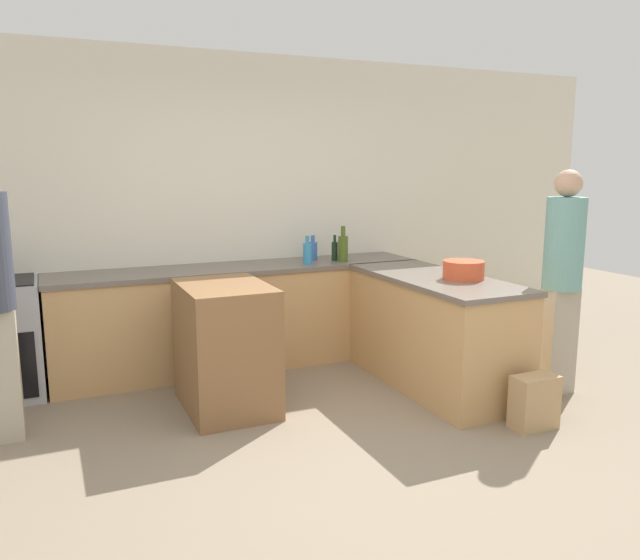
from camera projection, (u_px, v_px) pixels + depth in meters
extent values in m
plane|color=gray|center=(348.00, 467.00, 3.64)|extent=(14.00, 14.00, 0.00)
cube|color=silver|center=(228.00, 209.00, 5.56)|extent=(8.00, 0.06, 2.70)
cube|color=tan|center=(241.00, 318.00, 5.43)|extent=(3.14, 0.60, 0.84)
cube|color=#6B6056|center=(240.00, 268.00, 5.36)|extent=(3.17, 0.63, 0.04)
cube|color=tan|center=(434.00, 334.00, 4.93)|extent=(0.66, 1.63, 0.84)
cube|color=#6B6056|center=(436.00, 279.00, 4.85)|extent=(0.69, 1.66, 0.04)
cube|color=brown|center=(226.00, 347.00, 4.45)|extent=(0.59, 0.83, 0.91)
cylinder|color=#DB512D|center=(464.00, 270.00, 4.72)|extent=(0.31, 0.31, 0.14)
cylinder|color=#475B1E|center=(343.00, 249.00, 5.58)|extent=(0.09, 0.09, 0.23)
cylinder|color=#475B1E|center=(343.00, 231.00, 5.55)|extent=(0.04, 0.04, 0.09)
cylinder|color=#386BB7|center=(313.00, 251.00, 5.69)|extent=(0.08, 0.08, 0.16)
cylinder|color=#386BB7|center=(313.00, 239.00, 5.67)|extent=(0.04, 0.04, 0.06)
cylinder|color=black|center=(335.00, 251.00, 5.64)|extent=(0.06, 0.06, 0.17)
cylinder|color=black|center=(335.00, 239.00, 5.62)|extent=(0.03, 0.03, 0.07)
cylinder|color=#338CBF|center=(307.00, 254.00, 5.43)|extent=(0.08, 0.08, 0.18)
cylinder|color=#338CBF|center=(307.00, 240.00, 5.41)|extent=(0.03, 0.03, 0.07)
cube|color=#ADA38E|center=(557.00, 341.00, 4.76)|extent=(0.26, 0.16, 0.82)
cylinder|color=#6BA39E|center=(564.00, 244.00, 4.63)|extent=(0.29, 0.29, 0.69)
sphere|color=tan|center=(569.00, 183.00, 4.55)|extent=(0.20, 0.20, 0.20)
cube|color=tan|center=(534.00, 402.00, 4.15)|extent=(0.31, 0.17, 0.36)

